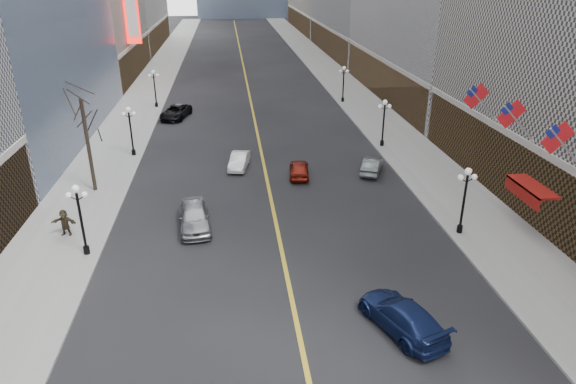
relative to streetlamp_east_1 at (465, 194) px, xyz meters
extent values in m
cube|color=gray|center=(2.20, 40.00, -2.83)|extent=(6.00, 230.00, 0.15)
cube|color=gray|center=(-25.80, 40.00, -2.83)|extent=(6.00, 230.00, 0.15)
cube|color=gold|center=(-11.80, 50.00, -2.89)|extent=(0.25, 200.00, 0.02)
cube|color=brown|center=(6.60, -1.00, -0.30)|extent=(2.80, 41.00, 5.00)
cube|color=brown|center=(6.60, 38.00, -0.30)|extent=(2.80, 35.00, 5.00)
cube|color=brown|center=(6.60, 76.00, -0.30)|extent=(2.80, 39.00, 5.00)
cube|color=brown|center=(6.60, 119.00, -0.30)|extent=(2.80, 45.00, 5.00)
cube|color=brown|center=(-30.20, 57.00, -0.30)|extent=(2.80, 29.00, 5.00)
cube|color=brown|center=(-30.20, 91.00, -0.30)|extent=(2.80, 37.00, 5.00)
cylinder|color=black|center=(0.00, 0.00, -2.50)|extent=(0.36, 0.36, 0.50)
cylinder|color=black|center=(0.00, 0.00, -0.75)|extent=(0.16, 0.16, 4.00)
sphere|color=white|center=(0.00, 0.00, 1.55)|extent=(0.44, 0.44, 0.44)
sphere|color=white|center=(-0.45, 0.00, 1.15)|extent=(0.36, 0.36, 0.36)
sphere|color=white|center=(0.45, 0.00, 1.15)|extent=(0.36, 0.36, 0.36)
cylinder|color=black|center=(0.00, 18.00, -2.50)|extent=(0.36, 0.36, 0.50)
cylinder|color=black|center=(0.00, 18.00, -0.75)|extent=(0.16, 0.16, 4.00)
sphere|color=white|center=(0.00, 18.00, 1.55)|extent=(0.44, 0.44, 0.44)
sphere|color=white|center=(-0.45, 18.00, 1.15)|extent=(0.36, 0.36, 0.36)
sphere|color=white|center=(0.45, 18.00, 1.15)|extent=(0.36, 0.36, 0.36)
cylinder|color=black|center=(0.00, 36.00, -2.50)|extent=(0.36, 0.36, 0.50)
cylinder|color=black|center=(0.00, 36.00, -0.75)|extent=(0.16, 0.16, 4.00)
sphere|color=white|center=(0.00, 36.00, 1.55)|extent=(0.44, 0.44, 0.44)
sphere|color=white|center=(-0.45, 36.00, 1.15)|extent=(0.36, 0.36, 0.36)
sphere|color=white|center=(0.45, 36.00, 1.15)|extent=(0.36, 0.36, 0.36)
cylinder|color=black|center=(-23.60, 0.00, -2.50)|extent=(0.36, 0.36, 0.50)
cylinder|color=black|center=(-23.60, 0.00, -0.75)|extent=(0.16, 0.16, 4.00)
sphere|color=white|center=(-23.60, 0.00, 1.55)|extent=(0.44, 0.44, 0.44)
sphere|color=white|center=(-24.05, 0.00, 1.15)|extent=(0.36, 0.36, 0.36)
sphere|color=white|center=(-23.15, 0.00, 1.15)|extent=(0.36, 0.36, 0.36)
cylinder|color=black|center=(-23.60, 18.00, -2.50)|extent=(0.36, 0.36, 0.50)
cylinder|color=black|center=(-23.60, 18.00, -0.75)|extent=(0.16, 0.16, 4.00)
sphere|color=white|center=(-23.60, 18.00, 1.55)|extent=(0.44, 0.44, 0.44)
sphere|color=white|center=(-24.05, 18.00, 1.15)|extent=(0.36, 0.36, 0.36)
sphere|color=white|center=(-23.15, 18.00, 1.15)|extent=(0.36, 0.36, 0.36)
cylinder|color=black|center=(-23.60, 36.00, -2.50)|extent=(0.36, 0.36, 0.50)
cylinder|color=black|center=(-23.60, 36.00, -0.75)|extent=(0.16, 0.16, 4.00)
sphere|color=white|center=(-23.60, 36.00, 1.55)|extent=(0.44, 0.44, 0.44)
sphere|color=white|center=(-24.05, 36.00, 1.15)|extent=(0.36, 0.36, 0.36)
sphere|color=white|center=(-23.15, 36.00, 1.15)|extent=(0.36, 0.36, 0.36)
cylinder|color=#B2B2B7|center=(4.00, -3.00, 3.90)|extent=(2.49, 0.12, 2.49)
cube|color=red|center=(3.35, -3.00, 4.55)|extent=(1.94, 0.04, 1.94)
cube|color=navy|center=(3.00, -3.00, 4.90)|extent=(0.88, 0.06, 0.88)
cylinder|color=#B2B2B7|center=(4.00, 2.00, 3.90)|extent=(2.49, 0.12, 2.49)
cube|color=red|center=(3.35, 2.00, 4.55)|extent=(1.94, 0.04, 1.94)
cube|color=navy|center=(3.00, 2.00, 4.90)|extent=(0.88, 0.06, 0.88)
cylinder|color=#B2B2B7|center=(4.00, 7.00, 3.90)|extent=(2.49, 0.12, 2.49)
cube|color=red|center=(3.35, 7.00, 4.55)|extent=(1.94, 0.04, 1.94)
cube|color=navy|center=(3.00, 7.00, 4.90)|extent=(0.88, 0.06, 0.88)
cube|color=maroon|center=(4.50, 0.00, 0.30)|extent=(1.40, 4.00, 0.15)
cube|color=maroon|center=(3.85, 0.00, -0.10)|extent=(0.10, 4.00, 0.90)
cylinder|color=#2D231C|center=(-25.30, 10.00, 0.85)|extent=(0.28, 0.28, 7.20)
imported|color=gray|center=(-17.27, 2.93, -2.05)|extent=(2.53, 5.21, 1.71)
imported|color=white|center=(-13.98, 13.91, -2.25)|extent=(2.11, 4.15, 1.31)
imported|color=black|center=(-20.80, 30.87, -2.16)|extent=(3.80, 5.81, 1.49)
imported|color=#14204B|center=(-6.84, -8.90, -2.14)|extent=(3.85, 5.65, 1.52)
imported|color=maroon|center=(-9.06, 11.36, -2.22)|extent=(2.06, 4.15, 1.36)
imported|color=#52585B|center=(-2.80, 11.43, -2.23)|extent=(2.91, 4.32, 1.35)
imported|color=#31291B|center=(-25.48, 2.61, -1.86)|extent=(1.71, 0.78, 1.78)
camera|label=1|loc=(-14.60, -28.22, 13.18)|focal=32.00mm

